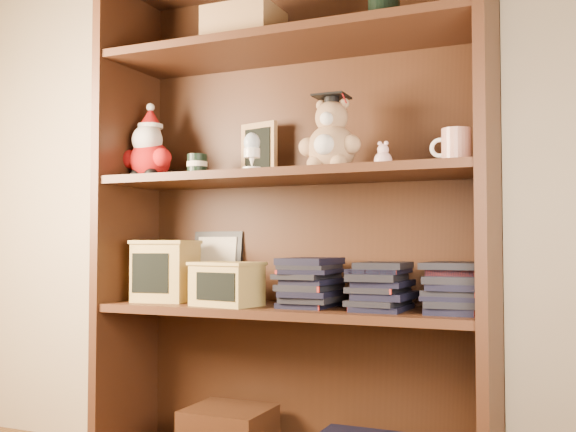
# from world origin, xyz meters

# --- Properties ---
(bookcase) EXTENTS (1.20, 0.35, 1.60)m
(bookcase) POSITION_xyz_m (-0.08, 1.36, 0.78)
(bookcase) COLOR #3D2011
(bookcase) RESTS_ON ground
(shelf_lower) EXTENTS (1.14, 0.33, 0.02)m
(shelf_lower) POSITION_xyz_m (-0.08, 1.30, 0.54)
(shelf_lower) COLOR #3D2011
(shelf_lower) RESTS_ON ground
(shelf_upper) EXTENTS (1.14, 0.33, 0.02)m
(shelf_upper) POSITION_xyz_m (-0.08, 1.30, 0.94)
(shelf_upper) COLOR #3D2011
(shelf_upper) RESTS_ON ground
(santa_plush) EXTENTS (0.19, 0.13, 0.26)m
(santa_plush) POSITION_xyz_m (-0.58, 1.30, 1.05)
(santa_plush) COLOR #A50F0F
(santa_plush) RESTS_ON shelf_upper
(teachers_tin) EXTENTS (0.07, 0.07, 0.07)m
(teachers_tin) POSITION_xyz_m (-0.40, 1.31, 0.99)
(teachers_tin) COLOR black
(teachers_tin) RESTS_ON shelf_upper
(chalkboard_plaque) EXTENTS (0.14, 0.09, 0.18)m
(chalkboard_plaque) POSITION_xyz_m (-0.24, 1.42, 1.04)
(chalkboard_plaque) COLOR #9E7547
(chalkboard_plaque) RESTS_ON shelf_upper
(egg_cup) EXTENTS (0.06, 0.06, 0.12)m
(egg_cup) POSITION_xyz_m (-0.17, 1.23, 1.01)
(egg_cup) COLOR white
(egg_cup) RESTS_ON shelf_upper
(grad_teddy_bear) EXTENTS (0.19, 0.16, 0.23)m
(grad_teddy_bear) POSITION_xyz_m (0.06, 1.30, 1.04)
(grad_teddy_bear) COLOR #A37C56
(grad_teddy_bear) RESTS_ON shelf_upper
(pink_figurine) EXTENTS (0.05, 0.05, 0.08)m
(pink_figurine) POSITION_xyz_m (0.21, 1.30, 0.98)
(pink_figurine) COLOR beige
(pink_figurine) RESTS_ON shelf_upper
(teacher_mug) EXTENTS (0.11, 0.08, 0.10)m
(teacher_mug) POSITION_xyz_m (0.42, 1.30, 1.00)
(teacher_mug) COLOR silver
(teacher_mug) RESTS_ON shelf_upper
(certificate_frame) EXTENTS (0.18, 0.05, 0.23)m
(certificate_frame) POSITION_xyz_m (-0.41, 1.44, 0.66)
(certificate_frame) COLOR black
(certificate_frame) RESTS_ON shelf_lower
(treats_box) EXTENTS (0.21, 0.21, 0.20)m
(treats_box) POSITION_xyz_m (-0.52, 1.30, 0.65)
(treats_box) COLOR #B29349
(treats_box) RESTS_ON shelf_lower
(pencils_box) EXTENTS (0.22, 0.18, 0.13)m
(pencils_box) POSITION_xyz_m (-0.25, 1.24, 0.62)
(pencils_box) COLOR #B29349
(pencils_box) RESTS_ON shelf_lower
(book_stack_left) EXTENTS (0.14, 0.20, 0.14)m
(book_stack_left) POSITION_xyz_m (-0.01, 1.30, 0.62)
(book_stack_left) COLOR black
(book_stack_left) RESTS_ON shelf_lower
(book_stack_mid) EXTENTS (0.14, 0.20, 0.13)m
(book_stack_mid) POSITION_xyz_m (0.21, 1.30, 0.61)
(book_stack_mid) COLOR black
(book_stack_mid) RESTS_ON shelf_lower
(book_stack_right) EXTENTS (0.14, 0.20, 0.13)m
(book_stack_right) POSITION_xyz_m (0.42, 1.30, 0.61)
(book_stack_right) COLOR black
(book_stack_right) RESTS_ON shelf_lower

